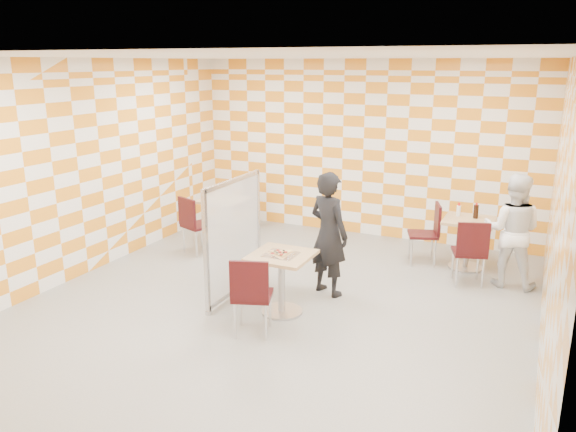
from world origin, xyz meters
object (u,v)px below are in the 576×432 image
object	(u,v)px
chair_empty_near	(193,221)
man_white	(512,231)
empty_table	(223,213)
chair_main_front	(251,291)
man_dark	(329,234)
chair_empty_far	(246,201)
chair_second_front	(471,248)
chair_second_side	(430,229)
main_table	(282,273)
sport_bottle	(459,210)
partition	(234,237)
second_table	(468,235)
soda_bottle	(476,211)

from	to	relation	value
chair_empty_near	man_white	size ratio (longest dim) A/B	0.60
empty_table	chair_main_front	size ratio (longest dim) A/B	0.81
chair_main_front	man_white	xyz separation A→B (m)	(2.45, 2.79, 0.23)
man_dark	chair_empty_far	bearing A→B (deg)	-19.35
chair_second_front	chair_second_side	bearing A→B (deg)	135.11
main_table	sport_bottle	size ratio (longest dim) A/B	3.75
chair_second_side	sport_bottle	bearing A→B (deg)	19.88
chair_second_front	partition	bearing A→B (deg)	-149.67
man_dark	empty_table	bearing A→B (deg)	-6.68
main_table	second_table	xyz separation A→B (m)	(1.81, 2.52, 0.00)
soda_bottle	main_table	bearing A→B (deg)	-125.86
main_table	man_white	world-z (taller)	man_white
chair_second_side	chair_empty_near	size ratio (longest dim) A/B	1.00
empty_table	man_dark	bearing A→B (deg)	-28.85
chair_second_front	man_white	xyz separation A→B (m)	(0.48, 0.28, 0.23)
main_table	soda_bottle	size ratio (longest dim) A/B	3.26
man_white	soda_bottle	bearing A→B (deg)	-42.04
partition	man_white	size ratio (longest dim) A/B	1.00
chair_main_front	chair_empty_far	distance (m)	4.13
chair_main_front	soda_bottle	size ratio (longest dim) A/B	4.02
second_table	chair_empty_near	bearing A→B (deg)	-163.99
sport_bottle	man_white	bearing A→B (deg)	-34.40
chair_main_front	soda_bottle	world-z (taller)	soda_bottle
chair_empty_near	man_white	world-z (taller)	man_white
chair_second_front	chair_main_front	bearing A→B (deg)	-128.09
empty_table	sport_bottle	bearing A→B (deg)	7.92
chair_second_front	chair_empty_near	world-z (taller)	same
empty_table	chair_main_front	bearing A→B (deg)	-53.96
main_table	soda_bottle	xyz separation A→B (m)	(1.88, 2.61, 0.34)
main_table	sport_bottle	xyz separation A→B (m)	(1.64, 2.63, 0.33)
second_table	empty_table	xyz separation A→B (m)	(-3.89, -0.41, 0.00)
empty_table	chair_main_front	distance (m)	3.47
chair_empty_far	soda_bottle	distance (m)	3.98
chair_empty_near	chair_second_front	bearing A→B (deg)	6.14
main_table	empty_table	size ratio (longest dim) A/B	1.00
chair_empty_near	chair_empty_far	bearing A→B (deg)	85.83
chair_second_side	man_white	size ratio (longest dim) A/B	0.60
sport_bottle	man_dark	bearing A→B (deg)	-126.51
chair_second_front	partition	size ratio (longest dim) A/B	0.60
empty_table	sport_bottle	distance (m)	3.77
chair_empty_far	man_dark	xyz separation A→B (m)	(2.36, -2.09, 0.27)
chair_second_side	partition	world-z (taller)	partition
chair_second_front	man_white	bearing A→B (deg)	29.91
chair_main_front	partition	xyz separation A→B (m)	(-0.74, 0.93, 0.25)
man_dark	second_table	bearing A→B (deg)	-109.41
sport_bottle	soda_bottle	bearing A→B (deg)	-4.44
chair_second_side	man_white	world-z (taller)	man_white
second_table	sport_bottle	size ratio (longest dim) A/B	3.75
chair_second_side	chair_empty_near	distance (m)	3.62
chair_empty_near	partition	world-z (taller)	partition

